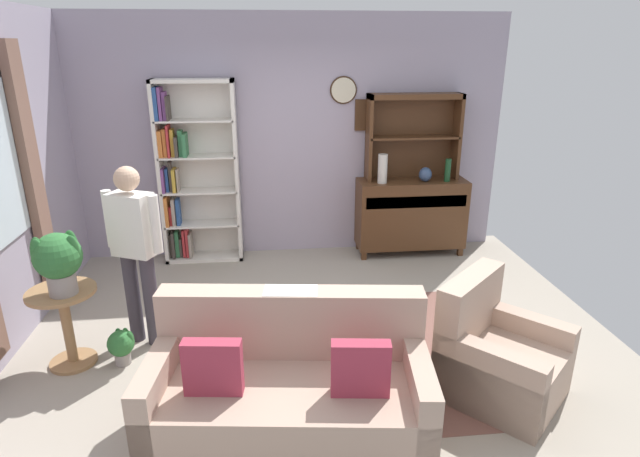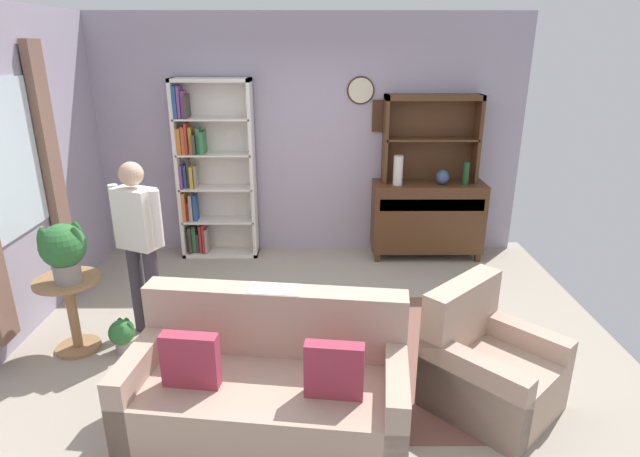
{
  "view_description": "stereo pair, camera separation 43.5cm",
  "coord_description": "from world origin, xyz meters",
  "px_view_note": "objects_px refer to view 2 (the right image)",
  "views": [
    {
      "loc": [
        -0.36,
        -4.0,
        2.46
      ],
      "look_at": [
        0.1,
        0.2,
        0.95
      ],
      "focal_mm": 29.15,
      "sensor_mm": 36.0,
      "label": 1
    },
    {
      "loc": [
        0.08,
        -4.03,
        2.46
      ],
      "look_at": [
        0.1,
        0.2,
        0.95
      ],
      "focal_mm": 29.15,
      "sensor_mm": 36.0,
      "label": 2
    }
  ],
  "objects_px": {
    "coffee_table": "(311,325)",
    "potted_plant_small": "(122,334)",
    "bottle_wine": "(466,173)",
    "person_reading": "(139,238)",
    "plant_stand": "(72,306)",
    "bookshelf": "(209,171)",
    "vase_round": "(443,177)",
    "potted_plant_large": "(63,249)",
    "armchair_floral": "(488,369)",
    "vase_tall": "(398,170)",
    "sideboard_hutch": "(432,126)",
    "couch_floral": "(269,387)",
    "sideboard": "(427,216)",
    "book_stack": "(329,313)"
  },
  "relations": [
    {
      "from": "vase_round",
      "to": "book_stack",
      "type": "xyz_separation_m",
      "value": [
        -1.35,
        -2.17,
        -0.56
      ]
    },
    {
      "from": "sideboard",
      "to": "armchair_floral",
      "type": "xyz_separation_m",
      "value": [
        -0.11,
        -2.77,
        -0.22
      ]
    },
    {
      "from": "couch_floral",
      "to": "potted_plant_large",
      "type": "relative_size",
      "value": 3.88
    },
    {
      "from": "bookshelf",
      "to": "vase_round",
      "type": "xyz_separation_m",
      "value": [
        2.72,
        -0.15,
        -0.04
      ]
    },
    {
      "from": "bottle_wine",
      "to": "vase_round",
      "type": "bearing_deg",
      "value": 175.05
    },
    {
      "from": "sideboard",
      "to": "book_stack",
      "type": "distance_m",
      "value": 2.55
    },
    {
      "from": "vase_round",
      "to": "bottle_wine",
      "type": "distance_m",
      "value": 0.27
    },
    {
      "from": "vase_tall",
      "to": "bottle_wine",
      "type": "height_order",
      "value": "vase_tall"
    },
    {
      "from": "sideboard_hutch",
      "to": "armchair_floral",
      "type": "xyz_separation_m",
      "value": [
        -0.11,
        -2.88,
        -1.27
      ]
    },
    {
      "from": "bottle_wine",
      "to": "potted_plant_large",
      "type": "xyz_separation_m",
      "value": [
        -3.7,
        -2.01,
        -0.11
      ]
    },
    {
      "from": "sideboard_hutch",
      "to": "bottle_wine",
      "type": "bearing_deg",
      "value": -26.96
    },
    {
      "from": "bookshelf",
      "to": "sideboard_hutch",
      "type": "distance_m",
      "value": 2.64
    },
    {
      "from": "bottle_wine",
      "to": "person_reading",
      "type": "distance_m",
      "value": 3.63
    },
    {
      "from": "sideboard",
      "to": "potted_plant_large",
      "type": "bearing_deg",
      "value": -147.62
    },
    {
      "from": "person_reading",
      "to": "potted_plant_large",
      "type": "bearing_deg",
      "value": -144.59
    },
    {
      "from": "bookshelf",
      "to": "plant_stand",
      "type": "xyz_separation_m",
      "value": [
        -0.77,
        -2.13,
        -0.64
      ]
    },
    {
      "from": "bookshelf",
      "to": "person_reading",
      "type": "relative_size",
      "value": 1.35
    },
    {
      "from": "potted_plant_small",
      "to": "coffee_table",
      "type": "relative_size",
      "value": 0.37
    },
    {
      "from": "armchair_floral",
      "to": "bookshelf",
      "type": "bearing_deg",
      "value": 130.95
    },
    {
      "from": "armchair_floral",
      "to": "book_stack",
      "type": "bearing_deg",
      "value": 154.59
    },
    {
      "from": "vase_round",
      "to": "bottle_wine",
      "type": "height_order",
      "value": "bottle_wine"
    },
    {
      "from": "armchair_floral",
      "to": "plant_stand",
      "type": "relative_size",
      "value": 1.65
    },
    {
      "from": "sideboard",
      "to": "bookshelf",
      "type": "bearing_deg",
      "value": 178.11
    },
    {
      "from": "plant_stand",
      "to": "bookshelf",
      "type": "bearing_deg",
      "value": 70.01
    },
    {
      "from": "coffee_table",
      "to": "armchair_floral",
      "type": "bearing_deg",
      "value": -21.86
    },
    {
      "from": "vase_tall",
      "to": "vase_round",
      "type": "relative_size",
      "value": 1.99
    },
    {
      "from": "armchair_floral",
      "to": "potted_plant_small",
      "type": "xyz_separation_m",
      "value": [
        -2.84,
        0.68,
        -0.12
      ]
    },
    {
      "from": "plant_stand",
      "to": "potted_plant_small",
      "type": "distance_m",
      "value": 0.47
    },
    {
      "from": "vase_round",
      "to": "person_reading",
      "type": "height_order",
      "value": "person_reading"
    },
    {
      "from": "person_reading",
      "to": "plant_stand",
      "type": "bearing_deg",
      "value": -151.88
    },
    {
      "from": "plant_stand",
      "to": "person_reading",
      "type": "bearing_deg",
      "value": 28.12
    },
    {
      "from": "potted_plant_large",
      "to": "person_reading",
      "type": "bearing_deg",
      "value": 35.41
    },
    {
      "from": "coffee_table",
      "to": "vase_round",
      "type": "bearing_deg",
      "value": 55.65
    },
    {
      "from": "coffee_table",
      "to": "potted_plant_small",
      "type": "bearing_deg",
      "value": 173.69
    },
    {
      "from": "couch_floral",
      "to": "coffee_table",
      "type": "bearing_deg",
      "value": 69.77
    },
    {
      "from": "vase_round",
      "to": "plant_stand",
      "type": "distance_m",
      "value": 4.05
    },
    {
      "from": "sideboard",
      "to": "vase_tall",
      "type": "height_order",
      "value": "vase_tall"
    },
    {
      "from": "plant_stand",
      "to": "armchair_floral",
      "type": "bearing_deg",
      "value": -12.66
    },
    {
      "from": "plant_stand",
      "to": "book_stack",
      "type": "distance_m",
      "value": 2.15
    },
    {
      "from": "sideboard_hutch",
      "to": "person_reading",
      "type": "xyz_separation_m",
      "value": [
        -2.83,
        -1.87,
        -0.65
      ]
    },
    {
      "from": "sideboard_hutch",
      "to": "person_reading",
      "type": "bearing_deg",
      "value": -146.59
    },
    {
      "from": "vase_round",
      "to": "couch_floral",
      "type": "bearing_deg",
      "value": -121.15
    },
    {
      "from": "bottle_wine",
      "to": "potted_plant_small",
      "type": "relative_size",
      "value": 0.92
    },
    {
      "from": "person_reading",
      "to": "bottle_wine",
      "type": "bearing_deg",
      "value": 27.39
    },
    {
      "from": "sideboard_hutch",
      "to": "plant_stand",
      "type": "relative_size",
      "value": 1.67
    },
    {
      "from": "potted_plant_large",
      "to": "coffee_table",
      "type": "distance_m",
      "value": 2.04
    },
    {
      "from": "bottle_wine",
      "to": "potted_plant_large",
      "type": "distance_m",
      "value": 4.21
    },
    {
      "from": "bookshelf",
      "to": "couch_floral",
      "type": "relative_size",
      "value": 1.11
    },
    {
      "from": "sideboard",
      "to": "bottle_wine",
      "type": "height_order",
      "value": "bottle_wine"
    },
    {
      "from": "bottle_wine",
      "to": "armchair_floral",
      "type": "distance_m",
      "value": 2.83
    }
  ]
}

